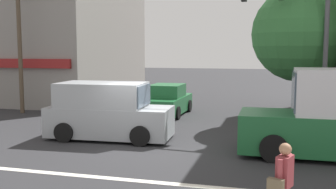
% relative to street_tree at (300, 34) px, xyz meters
% --- Properties ---
extents(ground_plane, '(120.00, 120.00, 0.00)m').
position_rel_street_tree_xyz_m(ground_plane, '(-5.57, -5.33, -4.01)').
color(ground_plane, '#2B2B2D').
extents(lane_marking_stripe, '(9.00, 0.24, 0.01)m').
position_rel_street_tree_xyz_m(lane_marking_stripe, '(-5.57, -8.83, -4.01)').
color(lane_marking_stripe, silver).
rests_on(lane_marking_stripe, ground).
extents(building_left_block, '(13.91, 11.60, 8.18)m').
position_rel_street_tree_xyz_m(building_left_block, '(-18.12, 6.64, 0.08)').
color(building_left_block, gray).
rests_on(building_left_block, ground).
extents(street_tree, '(4.14, 4.14, 6.10)m').
position_rel_street_tree_xyz_m(street_tree, '(0.00, 0.00, 0.00)').
color(street_tree, '#4C3823').
rests_on(street_tree, ground).
extents(utility_pole_near_left, '(1.40, 0.22, 7.27)m').
position_rel_street_tree_xyz_m(utility_pole_near_left, '(-13.93, -0.04, -0.23)').
color(utility_pole_near_left, brown).
rests_on(utility_pole_near_left, ground).
extents(traffic_light_mast, '(4.88, 0.54, 6.20)m').
position_rel_street_tree_xyz_m(traffic_light_mast, '(-0.16, -1.90, 0.16)').
color(traffic_light_mast, '#47474C').
rests_on(traffic_light_mast, ground).
extents(sedan_parked_curbside, '(1.92, 4.12, 1.58)m').
position_rel_street_tree_xyz_m(sedan_parked_curbside, '(-6.30, 1.38, -3.30)').
color(sedan_parked_curbside, '#1E6033').
rests_on(sedan_parked_curbside, ground).
extents(van_crossing_rightbound, '(4.69, 2.23, 2.11)m').
position_rel_street_tree_xyz_m(van_crossing_rightbound, '(-7.04, -4.53, -3.01)').
color(van_crossing_rightbound, '#999EA3').
rests_on(van_crossing_rightbound, ground).
extents(pedestrian_foreground_with_bag, '(0.47, 0.66, 1.67)m').
position_rel_street_tree_xyz_m(pedestrian_foreground_with_bag, '(-0.85, -10.89, -3.06)').
color(pedestrian_foreground_with_bag, '#333338').
rests_on(pedestrian_foreground_with_bag, ground).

